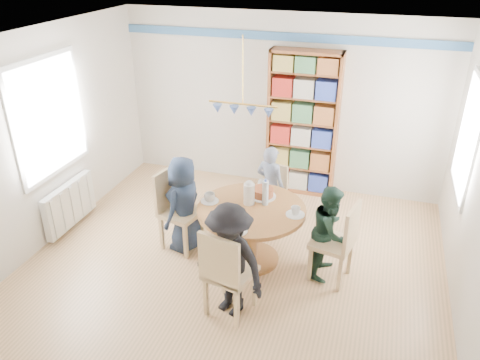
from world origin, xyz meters
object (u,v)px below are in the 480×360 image
at_px(chair_far, 272,191).
at_px(person_right, 330,232).
at_px(person_far, 270,186).
at_px(person_near, 230,261).
at_px(chair_left, 176,205).
at_px(person_left, 184,204).
at_px(dining_table, 251,222).
at_px(chair_right, 340,239).
at_px(chair_near, 226,271).
at_px(radiator, 70,204).
at_px(bookshelf, 303,126).

relative_size(chair_far, person_right, 0.73).
xyz_separation_m(person_far, person_near, (0.04, -1.86, 0.07)).
bearing_deg(chair_left, person_near, -42.85).
xyz_separation_m(chair_left, person_left, (0.13, -0.03, 0.05)).
xyz_separation_m(dining_table, chair_far, (0.01, 0.99, -0.09)).
relative_size(dining_table, chair_far, 1.54).
relative_size(chair_right, person_near, 0.77).
distance_m(person_right, person_near, 1.33).
bearing_deg(chair_right, dining_table, 176.86).
height_order(person_right, person_near, person_near).
xyz_separation_m(dining_table, chair_right, (1.06, -0.06, -0.00)).
xyz_separation_m(person_right, person_near, (-0.89, -0.98, 0.08)).
distance_m(chair_left, chair_near, 1.49).
height_order(chair_left, person_near, person_near).
height_order(radiator, person_right, person_right).
bearing_deg(person_near, dining_table, 113.85).
height_order(person_far, person_near, person_near).
xyz_separation_m(chair_near, bookshelf, (0.18, 3.04, 0.51)).
xyz_separation_m(person_left, person_near, (0.93, -0.95, 0.02)).
bearing_deg(chair_left, bookshelf, 58.35).
distance_m(chair_right, chair_near, 1.41).
distance_m(dining_table, chair_left, 1.02).
relative_size(chair_left, person_left, 0.83).
distance_m(chair_near, person_near, 0.11).
bearing_deg(chair_far, person_far, -96.84).
bearing_deg(chair_near, chair_far, 90.52).
xyz_separation_m(dining_table, chair_left, (-1.02, 0.05, 0.02)).
distance_m(chair_left, person_right, 1.95).
relative_size(chair_right, bookshelf, 0.46).
distance_m(chair_near, person_far, 1.93).
xyz_separation_m(radiator, person_left, (1.70, 0.03, 0.28)).
distance_m(dining_table, person_far, 0.92).
distance_m(chair_right, chair_far, 1.49).
bearing_deg(radiator, chair_left, 2.07).
bearing_deg(person_right, person_left, 98.08).
bearing_deg(person_near, chair_near, -81.23).
bearing_deg(dining_table, radiator, -179.74).
bearing_deg(chair_left, person_left, -12.69).
relative_size(chair_near, person_left, 0.83).
distance_m(radiator, dining_table, 2.60).
xyz_separation_m(chair_right, bookshelf, (-0.86, 2.09, 0.53)).
xyz_separation_m(radiator, bookshelf, (2.80, 2.04, 0.74)).
xyz_separation_m(dining_table, person_left, (-0.88, 0.02, 0.08)).
bearing_deg(dining_table, person_near, -87.32).
bearing_deg(person_right, chair_far, 51.57).
height_order(dining_table, person_left, person_left).
bearing_deg(chair_near, bookshelf, 86.59).
bearing_deg(person_near, chair_right, 61.94).
distance_m(chair_near, person_left, 1.38).
height_order(radiator, person_left, person_left).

